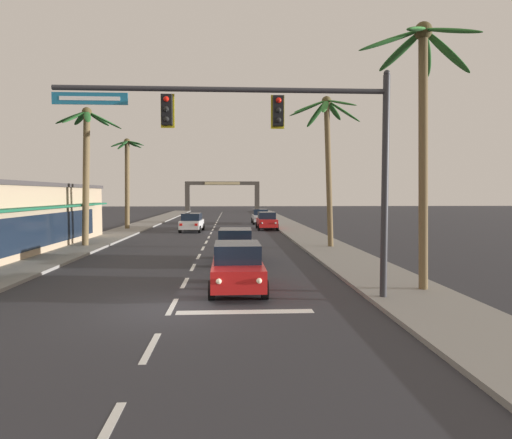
{
  "coord_description": "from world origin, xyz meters",
  "views": [
    {
      "loc": [
        1.82,
        -13.36,
        3.44
      ],
      "look_at": [
        2.99,
        8.0,
        2.2
      ],
      "focal_mm": 31.21,
      "sensor_mm": 36.0,
      "label": 1
    }
  ],
  "objects": [
    {
      "name": "ground_plane",
      "position": [
        0.0,
        0.0,
        0.0
      ],
      "size": [
        220.0,
        220.0,
        0.0
      ],
      "primitive_type": "plane",
      "color": "#2D2D33"
    },
    {
      "name": "sidewalk_right",
      "position": [
        7.8,
        20.0,
        0.07
      ],
      "size": [
        3.2,
        110.0,
        0.14
      ],
      "primitive_type": "cube",
      "color": "gray",
      "rests_on": "ground"
    },
    {
      "name": "sidewalk_left",
      "position": [
        -7.8,
        20.0,
        0.07
      ],
      "size": [
        3.2,
        110.0,
        0.14
      ],
      "primitive_type": "cube",
      "color": "gray",
      "rests_on": "ground"
    },
    {
      "name": "lane_markings",
      "position": [
        0.4,
        20.82,
        0.0
      ],
      "size": [
        4.28,
        89.07,
        0.01
      ],
      "color": "silver",
      "rests_on": "ground"
    },
    {
      "name": "traffic_signal_mast",
      "position": [
        3.45,
        0.52,
        5.25
      ],
      "size": [
        10.37,
        0.41,
        7.31
      ],
      "color": "#2D2D33",
      "rests_on": "ground"
    },
    {
      "name": "sedan_lead_at_stop_bar",
      "position": [
        2.01,
        2.37,
        0.85
      ],
      "size": [
        1.98,
        4.46,
        1.68
      ],
      "color": "red",
      "rests_on": "ground"
    },
    {
      "name": "sedan_third_in_queue",
      "position": [
        2.0,
        8.81,
        0.85
      ],
      "size": [
        2.03,
        4.48,
        1.68
      ],
      "color": "black",
      "rests_on": "ground"
    },
    {
      "name": "sedan_oncoming_far",
      "position": [
        -1.8,
        27.28,
        0.85
      ],
      "size": [
        2.12,
        4.52,
        1.68
      ],
      "color": "silver",
      "rests_on": "ground"
    },
    {
      "name": "sedan_parked_nearest_kerb",
      "position": [
        5.19,
        29.34,
        0.85
      ],
      "size": [
        1.98,
        4.46,
        1.68
      ],
      "color": "red",
      "rests_on": "ground"
    },
    {
      "name": "sedan_parked_mid_kerb",
      "position": [
        5.1,
        37.5,
        0.85
      ],
      "size": [
        1.98,
        4.46,
        1.68
      ],
      "color": "silver",
      "rests_on": "ground"
    },
    {
      "name": "palm_left_second",
      "position": [
        -7.42,
        15.63,
        5.94
      ],
      "size": [
        4.38,
        4.33,
        8.91
      ],
      "color": "brown",
      "rests_on": "ground"
    },
    {
      "name": "palm_left_third",
      "position": [
        -8.06,
        29.58,
        5.8
      ],
      "size": [
        3.28,
        3.25,
        8.68
      ],
      "color": "brown",
      "rests_on": "ground"
    },
    {
      "name": "palm_right_nearest",
      "position": [
        8.29,
        1.59,
        6.71
      ],
      "size": [
        4.25,
        4.27,
        9.21
      ],
      "color": "brown",
      "rests_on": "ground"
    },
    {
      "name": "palm_right_second",
      "position": [
        7.75,
        14.17,
        6.77
      ],
      "size": [
        4.45,
        4.22,
        9.47
      ],
      "color": "brown",
      "rests_on": "ground"
    },
    {
      "name": "town_gateway_arch",
      "position": [
        0.0,
        74.37,
        3.86
      ],
      "size": [
        14.57,
        0.9,
        5.87
      ],
      "color": "#423D38",
      "rests_on": "ground"
    }
  ]
}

